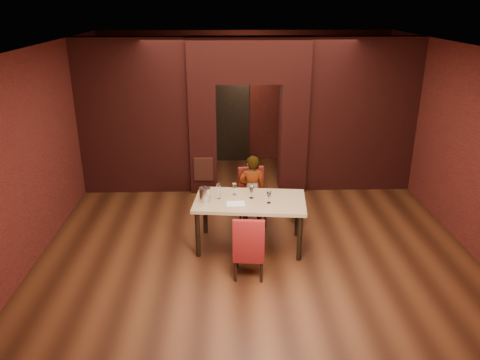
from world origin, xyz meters
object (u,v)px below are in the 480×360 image
object	(u,v)px
person_seated	(252,191)
wine_bucket	(205,195)
wine_glass_c	(269,197)
chair_far	(253,197)
chair_near	(249,245)
potted_plant	(297,212)
water_bottle	(219,191)
wine_glass_b	(251,192)
wine_glass_a	(234,189)
dining_table	(250,223)

from	to	relation	value
person_seated	wine_bucket	world-z (taller)	person_seated
person_seated	wine_glass_c	bearing A→B (deg)	103.20
chair_far	wine_bucket	bearing A→B (deg)	-141.01
wine_bucket	chair_near	bearing A→B (deg)	-52.43
person_seated	potted_plant	bearing A→B (deg)	-170.78
water_bottle	wine_glass_c	bearing A→B (deg)	-14.50
person_seated	wine_glass_b	size ratio (longest dim) A/B	6.47
chair_far	water_bottle	distance (m)	1.09
chair_far	wine_bucket	xyz separation A→B (m)	(-0.82, -0.88, 0.44)
wine_glass_c	water_bottle	bearing A→B (deg)	165.50
wine_glass_a	wine_glass_c	xyz separation A→B (m)	(0.54, -0.36, 0.00)
chair_near	potted_plant	xyz separation A→B (m)	(1.00, 1.81, -0.32)
chair_far	chair_near	xyz separation A→B (m)	(-0.15, -1.75, -0.01)
dining_table	wine_glass_a	world-z (taller)	wine_glass_a
dining_table	wine_glass_b	world-z (taller)	wine_glass_b
chair_far	wine_bucket	distance (m)	1.28
wine_bucket	water_bottle	world-z (taller)	water_bottle
wine_glass_b	water_bottle	size ratio (longest dim) A/B	0.76
wine_glass_c	water_bottle	distance (m)	0.83
person_seated	wine_glass_a	distance (m)	0.69
wine_glass_c	wine_bucket	size ratio (longest dim) A/B	0.89
person_seated	wine_glass_a	world-z (taller)	person_seated
dining_table	wine_glass_a	bearing A→B (deg)	144.52
wine_bucket	water_bottle	size ratio (longest dim) A/B	0.82
chair_near	wine_glass_b	xyz separation A→B (m)	(0.08, 0.96, 0.44)
person_seated	water_bottle	size ratio (longest dim) A/B	4.93
chair_near	potted_plant	bearing A→B (deg)	-113.86
water_bottle	dining_table	bearing A→B (deg)	-7.64
wine_glass_c	potted_plant	distance (m)	1.44
chair_far	chair_near	distance (m)	1.76
chair_near	wine_glass_c	distance (m)	0.94
person_seated	wine_glass_b	bearing A→B (deg)	85.52
wine_glass_a	wine_glass_c	world-z (taller)	wine_glass_c
wine_bucket	wine_glass_c	bearing A→B (deg)	-6.20
chair_near	wine_glass_c	bearing A→B (deg)	-109.84
wine_glass_a	wine_glass_c	bearing A→B (deg)	-33.42
dining_table	chair_near	xyz separation A→B (m)	(-0.06, -0.90, 0.08)
wine_glass_b	wine_glass_c	world-z (taller)	wine_glass_b
potted_plant	wine_bucket	bearing A→B (deg)	-150.57
chair_far	water_bottle	xyz separation A→B (m)	(-0.60, -0.79, 0.46)
wine_glass_c	potted_plant	xyz separation A→B (m)	(0.64, 1.05, -0.75)
dining_table	wine_glass_a	xyz separation A→B (m)	(-0.25, 0.22, 0.52)
wine_glass_a	potted_plant	size ratio (longest dim) A/B	0.53
dining_table	water_bottle	world-z (taller)	water_bottle
dining_table	chair_far	distance (m)	0.87
wine_glass_b	wine_glass_c	size ratio (longest dim) A/B	1.04
chair_near	wine_glass_a	size ratio (longest dim) A/B	5.13
water_bottle	potted_plant	distance (m)	1.85
person_seated	water_bottle	distance (m)	0.96
dining_table	chair_far	world-z (taller)	chair_far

